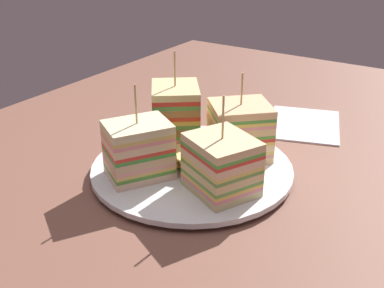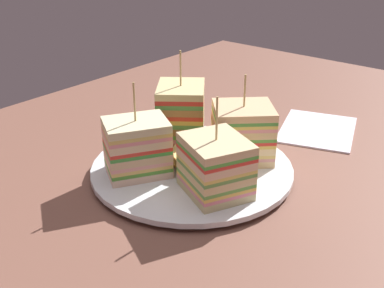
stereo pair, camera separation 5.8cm
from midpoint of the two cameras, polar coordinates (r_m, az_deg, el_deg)
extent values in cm
cube|color=brown|center=(60.49, 2.76, -4.43)|extent=(122.62, 79.42, 1.80)
cylinder|color=white|center=(59.91, 2.78, -3.46)|extent=(15.74, 15.74, 0.54)
cylinder|color=white|center=(59.62, 2.79, -2.96)|extent=(25.39, 25.39, 0.67)
cube|color=beige|center=(65.18, 1.25, 0.47)|extent=(9.57, 9.33, 0.90)
cube|color=#9E7242|center=(61.94, 1.17, -0.95)|extent=(3.86, 4.98, 0.90)
cube|color=#DF3C33|center=(64.86, 1.25, 1.06)|extent=(9.57, 9.33, 0.59)
cube|color=pink|center=(64.62, 1.26, 1.54)|extent=(9.57, 9.33, 0.59)
cube|color=#61B040|center=(64.38, 1.26, 2.02)|extent=(9.57, 9.33, 0.59)
cube|color=beige|center=(64.09, 1.27, 2.63)|extent=(9.57, 9.33, 0.90)
cube|color=#9E7242|center=(60.79, 1.19, 1.30)|extent=(3.86, 4.98, 0.90)
cube|color=#569E4E|center=(63.80, 1.27, 3.24)|extent=(9.57, 9.33, 0.59)
cube|color=#EBCD55|center=(63.58, 1.28, 3.73)|extent=(9.57, 9.33, 0.59)
cube|color=#E54131|center=(63.36, 1.28, 4.23)|extent=(9.57, 9.33, 0.59)
cube|color=beige|center=(63.09, 1.29, 4.86)|extent=(9.57, 9.33, 0.90)
cube|color=#B2844C|center=(59.74, 1.22, 3.63)|extent=(3.86, 4.98, 0.90)
cube|color=#5BAC50|center=(62.83, 1.30, 5.50)|extent=(9.57, 9.33, 0.59)
cube|color=red|center=(62.63, 1.30, 6.00)|extent=(9.57, 9.33, 0.59)
cube|color=beige|center=(62.38, 1.31, 6.65)|extent=(9.57, 9.33, 0.90)
cylinder|color=tan|center=(61.53, 1.34, 9.11)|extent=(0.24, 0.24, 4.70)
cube|color=beige|center=(57.67, -3.68, -3.14)|extent=(9.22, 8.68, 0.91)
cube|color=#9E7242|center=(58.57, -0.28, -2.60)|extent=(3.17, 4.86, 0.91)
cube|color=#4F9733|center=(57.35, -3.70, -2.54)|extent=(9.22, 8.68, 0.46)
cube|color=#EBC063|center=(57.13, -3.71, -2.13)|extent=(9.22, 8.68, 0.46)
cube|color=#EDA69E|center=(56.92, -3.73, -1.72)|extent=(9.22, 8.68, 0.46)
cube|color=beige|center=(56.60, -3.75, -1.10)|extent=(9.22, 8.68, 0.91)
cube|color=#9E7242|center=(57.52, -0.29, -0.59)|extent=(3.17, 4.86, 0.91)
cube|color=green|center=(56.30, -3.77, -0.48)|extent=(9.22, 8.68, 0.46)
cube|color=red|center=(56.10, -3.78, -0.06)|extent=(9.22, 8.68, 0.46)
cube|color=beige|center=(55.80, -3.80, 0.58)|extent=(9.22, 8.68, 0.91)
cube|color=#9E7242|center=(56.73, -0.29, 1.07)|extent=(3.17, 4.86, 0.91)
cube|color=pink|center=(55.52, -3.82, 1.22)|extent=(9.22, 8.68, 0.46)
cube|color=#E2C665|center=(55.33, -3.83, 1.65)|extent=(9.22, 8.68, 0.46)
cube|color=beige|center=(55.05, -3.86, 2.31)|extent=(9.22, 8.68, 0.91)
cylinder|color=tan|center=(54.00, -3.94, 5.04)|extent=(0.24, 0.24, 4.70)
cube|color=#CFBF86|center=(53.95, 5.91, -5.43)|extent=(8.92, 9.39, 0.91)
cube|color=#9E7242|center=(56.64, 4.08, -3.73)|extent=(5.74, 2.97, 0.91)
cube|color=pink|center=(53.62, 5.94, -4.82)|extent=(8.92, 9.39, 0.42)
cube|color=#F3C455|center=(53.41, 5.96, -4.44)|extent=(8.92, 9.39, 0.42)
cube|color=#64A545|center=(53.20, 5.98, -4.05)|extent=(8.92, 9.39, 0.42)
cube|color=beige|center=(52.87, 6.01, -3.42)|extent=(8.92, 9.39, 0.91)
cube|color=#9E7242|center=(55.61, 4.15, -1.79)|extent=(5.74, 2.97, 0.91)
cube|color=#649E4B|center=(52.56, 6.05, -2.79)|extent=(8.92, 9.39, 0.42)
cube|color=#EAD060|center=(52.36, 6.07, -2.39)|extent=(8.92, 9.39, 0.42)
cube|color=beige|center=(52.05, 6.10, -1.74)|extent=(8.92, 9.39, 0.91)
cube|color=#9E7242|center=(54.83, 4.20, -0.17)|extent=(5.74, 2.97, 0.91)
cube|color=red|center=(51.75, 6.13, -1.09)|extent=(8.92, 9.39, 0.42)
cube|color=#52B144|center=(51.57, 6.16, -0.67)|extent=(8.92, 9.39, 0.42)
cube|color=beige|center=(51.28, 6.19, -0.01)|extent=(8.92, 9.39, 0.91)
cylinder|color=tan|center=(50.09, 6.35, 3.00)|extent=(0.24, 0.24, 4.94)
cube|color=#E7C18B|center=(61.90, 8.70, -1.28)|extent=(9.87, 9.90, 0.91)
cube|color=#9E7242|center=(61.26, 5.41, -1.38)|extent=(4.95, 4.66, 0.91)
cube|color=#D7908D|center=(61.61, 8.75, -0.72)|extent=(9.87, 9.90, 0.43)
cube|color=#E4C163|center=(61.42, 8.77, -0.36)|extent=(9.87, 9.90, 0.43)
cube|color=beige|center=(61.13, 8.81, 0.20)|extent=(9.87, 9.90, 0.91)
cube|color=#9E7242|center=(60.48, 5.48, 0.11)|extent=(4.95, 4.66, 0.91)
cube|color=#E4C052|center=(60.85, 8.86, 0.78)|extent=(9.87, 9.90, 0.43)
cube|color=red|center=(60.67, 8.88, 1.15)|extent=(9.87, 9.90, 0.43)
cube|color=#54973B|center=(60.49, 8.91, 1.52)|extent=(9.87, 9.90, 0.43)
cube|color=#E0BE86|center=(60.22, 8.95, 2.10)|extent=(9.87, 9.90, 0.91)
cube|color=#B2844C|center=(59.56, 5.56, 2.03)|extent=(4.95, 4.66, 0.91)
cube|color=pink|center=(59.96, 9.00, 2.69)|extent=(9.87, 9.90, 0.43)
cube|color=#E8C95B|center=(59.80, 9.02, 3.07)|extent=(9.87, 9.90, 0.43)
cube|color=#4D9941|center=(59.63, 9.05, 3.46)|extent=(9.87, 9.90, 0.43)
cube|color=#E2B786|center=(59.39, 9.10, 4.06)|extent=(9.87, 9.90, 0.91)
cylinder|color=tan|center=(58.52, 9.27, 6.34)|extent=(0.24, 0.24, 4.12)
cylinder|color=#E0B666|center=(60.43, 2.14, -1.83)|extent=(4.68, 4.68, 0.63)
cylinder|color=#DCAD57|center=(59.09, 2.00, -2.14)|extent=(4.32, 4.34, 0.80)
cylinder|color=#DBCC61|center=(58.58, 2.50, -1.83)|extent=(5.79, 5.79, 0.56)
cylinder|color=#E6D67A|center=(59.95, 2.35, -0.67)|extent=(4.96, 4.96, 0.89)
cylinder|color=#D7AE5A|center=(60.82, 2.36, -0.41)|extent=(5.36, 5.36, 0.30)
cylinder|color=#EFC672|center=(57.28, 2.62, -1.68)|extent=(5.41, 5.46, 1.14)
ellipsoid|color=#388E30|center=(65.39, -2.89, 0.48)|extent=(2.95, 4.60, 0.83)
ellipsoid|color=#51B142|center=(65.21, -4.93, 0.40)|extent=(4.88, 4.68, 0.96)
ellipsoid|color=#529E40|center=(65.12, -1.67, 0.50)|extent=(3.00, 3.92, 1.06)
cylinder|color=red|center=(64.75, -3.08, 0.44)|extent=(3.71, 3.69, 0.78)
cube|color=silver|center=(75.63, 1.25, 2.88)|extent=(10.72, 5.90, 0.25)
ellipsoid|color=silver|center=(69.28, -0.04, 1.01)|extent=(3.99, 3.55, 1.00)
cube|color=white|center=(75.41, 17.13, 1.72)|extent=(16.14, 14.31, 0.50)
camera|label=1|loc=(0.03, -87.14, 1.38)|focal=44.03mm
camera|label=2|loc=(0.03, 92.86, -1.38)|focal=44.03mm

